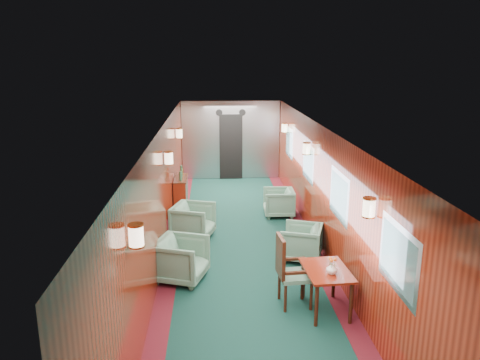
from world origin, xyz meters
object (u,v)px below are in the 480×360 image
Objects in this scene: dining_table at (326,276)px; side_chair at (289,268)px; armchair_right_near at (301,242)px; armchair_right_far at (279,202)px; armchair_left_far at (193,221)px; credenza at (181,195)px; armchair_left_near at (181,259)px.

dining_table is 0.56m from side_chair.
dining_table is 1.28× the size of armchair_right_near.
armchair_right_far is at bearing -160.03° from armchair_right_near.
side_chair reaches higher than dining_table.
armchair_right_near reaches higher than armchair_right_far.
armchair_right_near is 1.02× the size of armchair_right_far.
armchair_left_far is 1.10× the size of armchair_right_near.
armchair_left_far is 2.36m from armchair_right_near.
armchair_left_far is at bearing -78.09° from credenza.
armchair_left_near reaches higher than armchair_right_near.
armchair_left_near is at bearing 148.74° from dining_table.
side_chair is 1.75m from armchair_right_near.
armchair_right_far is (-0.07, 2.49, -0.01)m from armchair_right_near.
armchair_left_far is (-2.05, 3.04, -0.20)m from dining_table.
credenza reaches higher than dining_table.
dining_table is 1.16× the size of armchair_left_far.
credenza reaches higher than armchair_left_near.
armchair_left_far is at bearing -54.63° from armchair_right_far.
armchair_right_near is at bearing -102.93° from armchair_left_far.
armchair_right_far is at bearing -8.89° from credenza.
armchair_left_near reaches higher than armchair_right_far.
dining_table reaches higher than armchair_right_near.
side_chair reaches higher than armchair_right_far.
credenza is at bearing 113.40° from dining_table.
armchair_left_near is (-1.66, 0.94, -0.24)m from side_chair.
credenza is at bearing -97.11° from armchair_right_far.
armchair_right_far is at bearing -39.05° from armchair_left_far.
dining_table is at bearing 2.83° from armchair_right_far.
dining_table is at bearing -128.71° from armchair_left_far.
armchair_left_far is (0.35, -1.67, -0.08)m from credenza.
armchair_left_near is at bearing -166.70° from armchair_left_far.
armchair_right_near is at bearing 3.35° from armchair_right_far.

